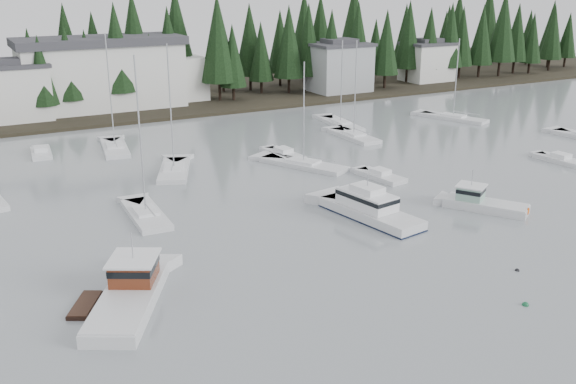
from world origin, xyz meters
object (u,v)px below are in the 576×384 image
Objects in this scene: house_west at (15,91)px; sailboat_10 at (174,172)px; sailboat_2 at (146,216)px; sailboat_3 at (354,137)px; runabout_3 at (41,154)px; harbor_inn at (115,73)px; cabin_cruiser_center at (369,210)px; sailboat_8 at (453,119)px; house_east_b at (427,61)px; sailboat_4 at (340,125)px; sailboat_0 at (303,166)px; runabout_2 at (560,161)px; house_east_a at (339,66)px; runabout_1 at (380,177)px; lobster_boat_teal at (482,204)px; sailboat_6 at (115,149)px; lobster_boat_brown at (128,296)px; runabout_4 at (284,155)px.

sailboat_10 is (11.50, -34.60, -4.58)m from house_west.
sailboat_2 reaches higher than sailboat_3.
harbor_inn is at bearing -27.31° from runabout_3.
sailboat_3 reaches higher than cabin_cruiser_center.
sailboat_8 reaches higher than house_west.
sailboat_8 is at bearing -36.97° from harbor_inn.
sailboat_4 is at bearing -145.75° from house_east_b.
house_west is 36.75m from sailboat_10.
sailboat_2 is at bearing 83.92° from sailboat_0.
runabout_2 is (46.71, -5.01, 0.04)m from sailboat_2.
house_east_a reaches higher than runabout_1.
sailboat_3 is (15.37, 25.17, -0.59)m from cabin_cruiser_center.
harbor_inn is 52.56m from sailboat_8.
sailboat_8 reaches higher than lobster_boat_teal.
runabout_2 is (43.28, -29.48, 0.05)m from sailboat_6.
sailboat_10 is (-25.85, -3.89, 0.01)m from sailboat_3.
sailboat_8 is 45.75m from sailboat_10.
sailboat_0 is 0.97× the size of sailboat_4.
sailboat_10 is at bearing 47.69° from runabout_1.
sailboat_8 is at bearing -26.32° from house_west.
harbor_inn is 2.87× the size of lobster_boat_brown.
cabin_cruiser_center is 23.73m from sailboat_10.
lobster_boat_brown is at bearing -90.66° from house_west.
runabout_3 is (-15.04, -23.66, -5.64)m from harbor_inn.
sailboat_3 is 19.61m from sailboat_8.
sailboat_4 is at bearing 18.52° from runabout_2.
house_east_b is 73.80m from sailboat_10.
house_east_b is at bearing -38.13° from sailboat_10.
sailboat_6 is 8.45m from runabout_3.
house_east_b reaches higher than runabout_1.
house_west is 0.77× the size of sailboat_4.
sailboat_0 reaches higher than house_east_b.
house_west is at bearing 43.70° from sailboat_8.
sailboat_8 is at bearing -60.59° from cabin_cruiser_center.
sailboat_2 is 36.17m from sailboat_3.
runabout_4 is at bearing -15.68° from lobster_boat_teal.
sailboat_3 is at bearing 30.14° from runabout_2.
runabout_3 and runabout_4 have the same top height.
sailboat_3 is at bearing -39.43° from house_west.
sailboat_6 is (-23.98, 36.85, -0.40)m from lobster_boat_teal.
sailboat_10 reaches higher than house_west.
sailboat_0 is 2.09× the size of runabout_3.
sailboat_3 is 26.14m from sailboat_10.
house_west is 61.51m from lobster_boat_brown.
lobster_boat_teal is 1.30× the size of runabout_3.
sailboat_4 is 31.66m from sailboat_6.
sailboat_0 is 21.37m from sailboat_2.
lobster_boat_teal is (17.20, -62.28, -5.29)m from harbor_inn.
sailboat_6 is at bearing 0.95° from lobster_boat_teal.
sailboat_0 is 21.64m from sailboat_4.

